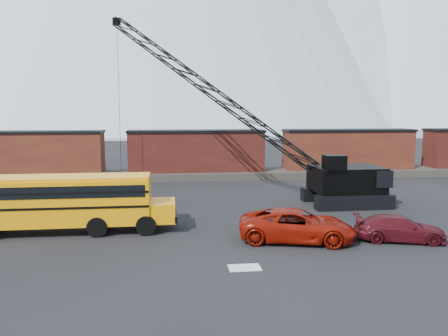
# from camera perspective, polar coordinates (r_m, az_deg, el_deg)

# --- Properties ---
(ground) EXTENTS (160.00, 160.00, 0.00)m
(ground) POSITION_cam_1_polar(r_m,az_deg,el_deg) (23.14, -0.23, -9.54)
(ground) COLOR black
(ground) RESTS_ON ground
(gravel_berm) EXTENTS (120.00, 5.00, 0.70)m
(gravel_berm) POSITION_cam_1_polar(r_m,az_deg,el_deg) (44.52, -3.58, -0.84)
(gravel_berm) COLOR #48433B
(gravel_berm) RESTS_ON ground
(boxcar_west_near) EXTENTS (13.70, 3.10, 4.17)m
(boxcar_west_near) POSITION_cam_1_polar(r_m,az_deg,el_deg) (46.14, -23.86, 1.85)
(boxcar_west_near) COLOR #491714
(boxcar_west_near) RESTS_ON gravel_berm
(boxcar_mid) EXTENTS (13.70, 3.10, 4.17)m
(boxcar_mid) POSITION_cam_1_polar(r_m,az_deg,el_deg) (44.24, -3.60, 2.26)
(boxcar_mid) COLOR #4C1915
(boxcar_mid) RESTS_ON gravel_berm
(boxcar_east_near) EXTENTS (13.70, 3.10, 4.17)m
(boxcar_east_near) POSITION_cam_1_polar(r_m,az_deg,el_deg) (47.92, 15.88, 2.39)
(boxcar_east_near) COLOR #491714
(boxcar_east_near) RESTS_ON gravel_berm
(snow_patch) EXTENTS (1.40, 0.90, 0.02)m
(snow_patch) POSITION_cam_1_polar(r_m,az_deg,el_deg) (19.46, 2.70, -12.86)
(snow_patch) COLOR silver
(snow_patch) RESTS_ON ground
(school_bus) EXTENTS (11.65, 2.65, 3.19)m
(school_bus) POSITION_cam_1_polar(r_m,az_deg,el_deg) (25.89, -20.00, -4.07)
(school_bus) COLOR orange
(school_bus) RESTS_ON ground
(red_pickup) EXTENTS (6.51, 4.18, 1.67)m
(red_pickup) POSITION_cam_1_polar(r_m,az_deg,el_deg) (23.30, 9.53, -7.39)
(red_pickup) COLOR maroon
(red_pickup) RESTS_ON ground
(maroon_suv) EXTENTS (4.91, 2.98, 1.33)m
(maroon_suv) POSITION_cam_1_polar(r_m,az_deg,el_deg) (24.83, 21.98, -7.32)
(maroon_suv) COLOR #4A0D14
(maroon_suv) RESTS_ON ground
(crawler_crane) EXTENTS (20.38, 13.32, 15.09)m
(crawler_crane) POSITION_cam_1_polar(r_m,az_deg,el_deg) (35.47, -1.97, 10.19)
(crawler_crane) COLOR black
(crawler_crane) RESTS_ON ground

